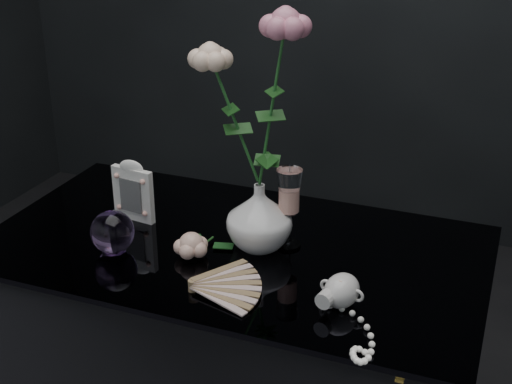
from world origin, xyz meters
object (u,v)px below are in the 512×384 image
at_px(vase, 259,217).
at_px(loose_rose, 191,245).
at_px(picture_frame, 133,190).
at_px(pearl_jar, 342,289).
at_px(wine_glass, 289,209).
at_px(paperweight, 112,232).

xyz_separation_m(vase, loose_rose, (-0.11, -0.09, -0.04)).
xyz_separation_m(picture_frame, loose_rose, (0.20, -0.11, -0.05)).
bearing_deg(loose_rose, vase, 52.29).
height_order(loose_rose, pearl_jar, pearl_jar).
xyz_separation_m(wine_glass, picture_frame, (-0.37, -0.01, -0.01)).
xyz_separation_m(paperweight, loose_rose, (0.16, 0.04, -0.02)).
bearing_deg(vase, picture_frame, 176.07).
height_order(picture_frame, loose_rose, picture_frame).
bearing_deg(pearl_jar, vase, 157.08).
distance_m(paperweight, loose_rose, 0.17).
distance_m(picture_frame, pearl_jar, 0.56).
bearing_deg(loose_rose, wine_glass, 49.02).
distance_m(vase, picture_frame, 0.31).
distance_m(picture_frame, paperweight, 0.15).
bearing_deg(picture_frame, loose_rose, -21.48).
bearing_deg(loose_rose, pearl_jar, 4.65).
relative_size(picture_frame, loose_rose, 0.91).
xyz_separation_m(loose_rose, pearl_jar, (0.33, -0.06, 0.01)).
distance_m(wine_glass, pearl_jar, 0.24).
relative_size(loose_rose, pearl_jar, 0.70).
bearing_deg(picture_frame, paperweight, -68.80).
relative_size(picture_frame, pearl_jar, 0.64).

